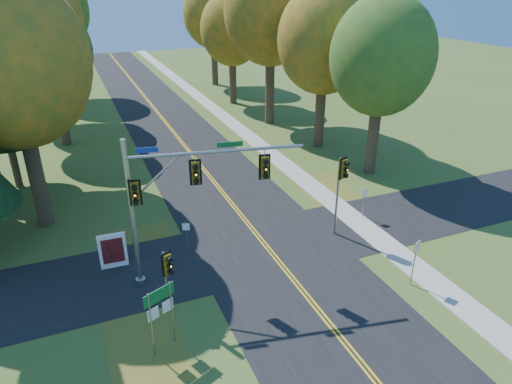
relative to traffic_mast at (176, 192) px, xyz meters
name	(u,v)px	position (x,y,z in m)	size (l,w,h in m)	color
ground	(281,265)	(5.01, -0.73, -4.72)	(160.00, 160.00, 0.00)	#3B571E
road_main	(281,265)	(5.01, -0.73, -4.71)	(8.00, 160.00, 0.02)	black
road_cross	(266,246)	(5.01, 1.27, -4.71)	(60.00, 6.00, 0.02)	black
centerline_left	(280,265)	(4.91, -0.73, -4.69)	(0.10, 160.00, 0.01)	gold
centerline_right	(283,264)	(5.11, -0.73, -4.69)	(0.10, 160.00, 0.01)	gold
sidewalk_east	(381,241)	(11.21, -0.73, -4.69)	(1.60, 160.00, 0.06)	#9E998E
leaf_patch_w_near	(141,252)	(-1.49, 3.27, -4.71)	(4.00, 6.00, 0.00)	brown
leaf_patch_e	(334,196)	(11.81, 5.27, -4.71)	(3.50, 8.00, 0.00)	brown
leaf_patch_w_far	(145,344)	(-2.49, -3.73, -4.71)	(3.00, 5.00, 0.00)	brown
tree_w_a	(13,62)	(-6.12, 8.65, 4.77)	(8.00, 8.00, 14.15)	#38281C
tree_e_a	(382,57)	(16.58, 8.04, 3.81)	(7.20, 7.20, 12.73)	#38281C
tree_w_b	(6,31)	(-6.71, 15.56, 5.65)	(8.60, 8.60, 15.38)	#38281C
tree_e_b	(325,40)	(15.98, 14.85, 4.18)	(7.60, 7.60, 13.33)	#38281C
tree_w_c	(51,52)	(-4.53, 23.74, 3.23)	(6.80, 6.80, 11.91)	#38281C
tree_e_c	(271,11)	(14.89, 22.96, 5.94)	(8.80, 8.80, 15.79)	#38281C
tree_w_d	(40,20)	(-5.12, 32.45, 5.06)	(8.20, 8.20, 14.56)	#38281C
tree_e_d	(232,30)	(14.27, 32.14, 3.52)	(7.00, 7.00, 12.32)	#38281C
tree_w_e	(52,10)	(-3.91, 43.36, 5.36)	(8.40, 8.40, 14.97)	#38281C
tree_e_e	(213,14)	(15.48, 42.85, 4.47)	(7.80, 7.80, 13.74)	#38281C
traffic_mast	(176,192)	(0.00, 0.00, 0.00)	(7.97, 1.75, 7.34)	#979A9F
east_signal_pole	(342,177)	(9.27, 0.81, -1.10)	(0.54, 0.64, 4.78)	gray
ped_signal_pole	(167,269)	(-1.07, -2.25, -2.36)	(0.47, 0.57, 3.17)	#9B9DA3
route_sign_cluster	(160,306)	(-1.79, -4.21, -2.64)	(1.26, 0.61, 2.94)	gray
info_kiosk	(113,251)	(-2.93, 2.40, -3.77)	(1.38, 0.26, 1.90)	white
reg_sign_e_north	(364,198)	(11.82, 2.03, -3.34)	(0.38, 0.07, 2.01)	gray
reg_sign_e_south	(416,255)	(10.07, -4.60, -3.02)	(0.45, 0.22, 2.48)	gray
reg_sign_w	(186,233)	(0.81, 2.07, -3.37)	(0.36, 0.16, 1.97)	gray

